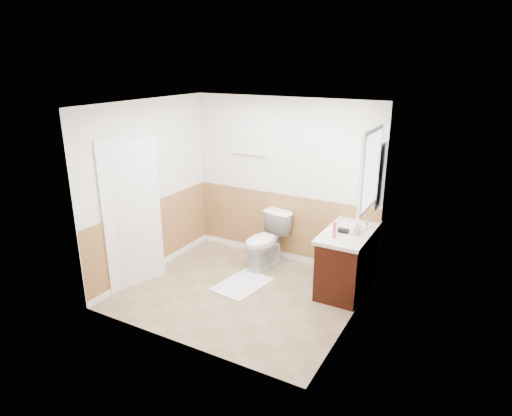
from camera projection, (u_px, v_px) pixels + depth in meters
The scene contains 32 objects.
floor at pixel (241, 292), 6.01m from camera, with size 3.00×3.00×0.00m, color #8C7051.
ceiling at pixel (238, 104), 5.21m from camera, with size 3.00×3.00×0.00m, color white.
wall_back at pixel (284, 181), 6.68m from camera, with size 3.00×3.00×0.00m, color silver.
wall_front at pixel (175, 240), 4.53m from camera, with size 3.00×3.00×0.00m, color silver.
wall_left at pixel (149, 189), 6.29m from camera, with size 3.00×3.00×0.00m, color silver.
wall_right at pixel (355, 225), 4.92m from camera, with size 3.00×3.00×0.00m, color silver.
wainscot_back at pixel (282, 228), 6.91m from camera, with size 3.00×3.00×0.00m, color #9D723F.
wainscot_front at pixel (179, 303), 4.78m from camera, with size 3.00×3.00×0.00m, color #9D723F.
wainscot_left at pixel (154, 238), 6.53m from camera, with size 2.60×2.60×0.00m, color #9D723F.
wainscot_right at pixel (350, 285), 5.16m from camera, with size 2.60×2.60×0.00m, color #9D723F.
toilet at pixel (266, 241), 6.64m from camera, with size 0.46×0.80×0.82m, color white.
bath_mat at pixel (242, 284), 6.19m from camera, with size 0.55×0.80×0.02m, color white.
vanity_cabinet at pixel (347, 262), 5.99m from camera, with size 0.55×1.10×0.80m, color black.
vanity_knob_left at pixel (324, 250), 5.99m from camera, with size 0.03×0.03×0.03m, color silver.
vanity_knob_right at pixel (330, 245), 6.16m from camera, with size 0.03×0.03×0.03m, color silver.
countertop at pixel (349, 232), 5.86m from camera, with size 0.60×1.15×0.05m, color silver.
sink_basin at pixel (353, 226), 5.96m from camera, with size 0.36×0.36×0.02m, color silver.
faucet at pixel (367, 225), 5.86m from camera, with size 0.02×0.02×0.14m, color silver.
lotion_bottle at pixel (335, 230), 5.58m from camera, with size 0.05×0.05×0.22m, color #EE3D62.
soap_dispenser at pixel (357, 228), 5.69m from camera, with size 0.08×0.08×0.17m, color #939BA6.
hair_dryer_body at pixel (343, 230), 5.76m from camera, with size 0.07×0.07×0.14m, color black.
hair_dryer_handle at pixel (342, 231), 5.81m from camera, with size 0.03×0.03×0.07m, color black.
mirror_panel at pixel (380, 177), 5.75m from camera, with size 0.02×0.35×0.90m, color silver.
window_frame at pixel (370, 170), 5.26m from camera, with size 0.04×0.80×1.00m, color white.
window_glass at pixel (372, 170), 5.25m from camera, with size 0.01×0.70×0.90m, color white.
door at pixel (133, 214), 5.95m from camera, with size 0.05×0.80×2.04m, color white.
door_frame at pixel (129, 213), 5.98m from camera, with size 0.02×0.92×2.10m, color white.
door_knob at pixel (154, 213), 6.22m from camera, with size 0.06×0.06×0.06m, color silver.
towel_bar at pixel (250, 156), 6.78m from camera, with size 0.02×0.02×0.62m, color silver.
tp_holder_bar at pixel (275, 216), 6.85m from camera, with size 0.02×0.02×0.14m, color silver.
tp_roll at pixel (275, 216), 6.85m from camera, with size 0.11×0.11×0.10m, color white.
tp_sheet at pixel (275, 222), 6.88m from camera, with size 0.10×0.01×0.16m, color white.
Camera 1 is at (2.75, -4.56, 3.01)m, focal length 31.02 mm.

